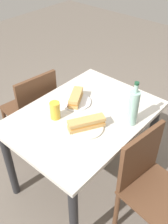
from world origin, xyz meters
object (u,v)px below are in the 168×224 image
Objects in this scene: chair_far at (33,108)px; baguette_sandwich_far at (87,123)px; plate_near at (76,102)px; knife_far at (83,123)px; knife_near at (69,101)px; chair_near at (149,182)px; baguette_sandwich_near at (76,98)px; plate_far at (87,128)px; beer_glass at (55,110)px; water_bottle at (133,107)px; dining_table at (84,126)px.

baguette_sandwich_far is (-0.10, -0.71, 0.29)m from chair_far.
plate_near is 1.28× the size of knife_far.
knife_far is at bearing -116.85° from knife_near.
chair_near reaches higher than baguette_sandwich_near.
baguette_sandwich_near reaches higher than plate_far.
knife_far is (0.01, 0.05, 0.01)m from plate_far.
plate_far is 0.25m from beer_glass.
water_bottle reaches higher than plate_far.
chair_near is at bearing -90.98° from chair_far.
water_bottle is at bearing -80.30° from chair_far.
knife_near is at bearing 63.15° from knife_far.
chair_near is 0.78m from plate_near.
baguette_sandwich_far is at bearing -124.21° from plate_near.
chair_near is 0.50m from water_bottle.
chair_far reaches higher than baguette_sandwich_far.
baguette_sandwich_far is at bearing 142.43° from water_bottle.
plate_far is (-0.14, -0.29, -0.01)m from knife_near.
plate_far is at bearing 142.43° from water_bottle.
chair_near reaches higher than plate_near.
plate_near is 0.05m from knife_near.
beer_glass reaches higher than plate_far.
plate_far is (-0.08, 0.48, 0.25)m from chair_near.
plate_near reaches higher than dining_table.
plate_near is 1.76× the size of beer_glass.
plate_near is (0.07, 0.14, 0.12)m from dining_table.
baguette_sandwich_far is (-0.08, 0.48, 0.29)m from chair_near.
knife_far is (-0.12, -0.24, 0.00)m from knife_near.
baguette_sandwich_far reaches higher than knife_far.
chair_far is at bearing 82.88° from knife_far.
beer_glass is (-0.05, 0.24, 0.02)m from baguette_sandwich_far.
water_bottle reaches higher than dining_table.
plate_near is 0.26m from knife_far.
knife_near reaches higher than plate_far.
water_bottle is (0.17, 0.28, 0.37)m from chair_near.
knife_near is (-0.03, 0.04, -0.03)m from baguette_sandwich_near.
plate_near is at bearing 82.52° from chair_near.
baguette_sandwich_far is 0.25m from beer_glass.
baguette_sandwich_near is 1.22× the size of knife_far.
chair_far is 0.58m from beer_glass.
dining_table is at bearing -99.82° from knife_near.
knife_near is 0.51m from water_bottle.
knife_far reaches higher than dining_table.
chair_near is 6.56× the size of beer_glass.
beer_glass is at bearing -177.27° from plate_near.
beer_glass reaches higher than dining_table.
chair_far is 5.50× the size of knife_near.
baguette_sandwich_far is 1.96× the size of beer_glass.
beer_glass is at bearing 141.84° from dining_table.
knife_near is 0.32m from plate_far.
dining_table is 1.29× the size of chair_near.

